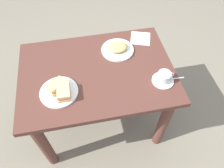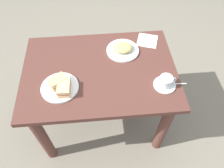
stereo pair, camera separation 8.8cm
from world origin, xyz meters
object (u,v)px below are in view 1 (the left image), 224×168
object	(u,v)px
coffee_cup	(164,77)
side_plate	(117,50)
dining_table	(98,84)
napkin	(140,38)
coffee_saucer	(163,81)
sandwich_back	(64,92)
sandwich_plate	(59,92)
spoon	(174,79)
sandwich_front	(57,86)

from	to	relation	value
coffee_cup	side_plate	bearing A→B (deg)	124.87
dining_table	napkin	size ratio (longest dim) A/B	7.15
coffee_saucer	coffee_cup	xyz separation A→B (m)	(0.00, 0.00, 0.04)
dining_table	sandwich_back	xyz separation A→B (m)	(-0.23, -0.17, 0.19)
sandwich_plate	coffee_saucer	distance (m)	0.68
spoon	sandwich_front	bearing A→B (deg)	175.45
sandwich_plate	side_plate	world-z (taller)	same
coffee_saucer	sandwich_plate	bearing A→B (deg)	176.87
napkin	sandwich_front	bearing A→B (deg)	-150.06
dining_table	coffee_cup	distance (m)	0.50
spoon	side_plate	size ratio (longest dim) A/B	0.41
sandwich_plate	sandwich_front	distance (m)	0.04
sandwich_plate	sandwich_front	size ratio (longest dim) A/B	1.85
sandwich_front	sandwich_back	xyz separation A→B (m)	(0.04, -0.05, -0.00)
coffee_saucer	coffee_cup	size ratio (longest dim) A/B	1.24
sandwich_plate	spoon	bearing A→B (deg)	-3.09
napkin	coffee_saucer	bearing A→B (deg)	-85.95
coffee_cup	sandwich_plate	bearing A→B (deg)	176.89
sandwich_back	side_plate	world-z (taller)	sandwich_back
dining_table	sandwich_back	bearing A→B (deg)	-143.79
dining_table	spoon	distance (m)	0.55
dining_table	coffee_saucer	bearing A→B (deg)	-22.50
coffee_saucer	spoon	distance (m)	0.08
side_plate	coffee_saucer	bearing A→B (deg)	-55.34
coffee_cup	sandwich_back	bearing A→B (deg)	179.50
side_plate	napkin	bearing A→B (deg)	25.04
coffee_saucer	spoon	size ratio (longest dim) A/B	1.48
side_plate	sandwich_plate	bearing A→B (deg)	-145.76
coffee_cup	spoon	distance (m)	0.08
spoon	sandwich_back	bearing A→B (deg)	179.24
sandwich_back	coffee_saucer	xyz separation A→B (m)	(0.65, -0.01, -0.04)
sandwich_plate	sandwich_front	bearing A→B (deg)	110.84
dining_table	spoon	world-z (taller)	spoon
dining_table	sandwich_front	bearing A→B (deg)	-156.80
sandwich_plate	side_plate	bearing A→B (deg)	34.24
sandwich_front	side_plate	xyz separation A→B (m)	(0.45, 0.28, -0.04)
coffee_cup	napkin	world-z (taller)	coffee_cup
sandwich_plate	coffee_cup	size ratio (longest dim) A/B	2.09
dining_table	spoon	size ratio (longest dim) A/B	10.89
sandwich_plate	spoon	world-z (taller)	spoon
sandwich_plate	napkin	bearing A→B (deg)	31.53
sandwich_plate	coffee_cup	world-z (taller)	coffee_cup
side_plate	napkin	xyz separation A→B (m)	(0.21, 0.10, -0.01)
sandwich_plate	spoon	size ratio (longest dim) A/B	2.49
dining_table	side_plate	xyz separation A→B (m)	(0.18, 0.17, 0.16)
coffee_cup	spoon	world-z (taller)	coffee_cup
sandwich_back	spoon	xyz separation A→B (m)	(0.73, -0.01, -0.03)
coffee_cup	coffee_saucer	bearing A→B (deg)	-174.80
dining_table	napkin	bearing A→B (deg)	34.17
sandwich_back	coffee_cup	distance (m)	0.65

